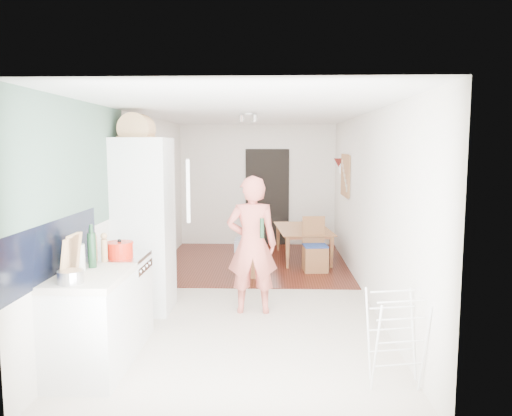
# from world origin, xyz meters

# --- Properties ---
(room_shell) EXTENTS (3.20, 7.00, 2.50)m
(room_shell) POSITION_xyz_m (0.00, 0.00, 1.25)
(room_shell) COLOR white
(room_shell) RESTS_ON ground
(floor) EXTENTS (3.20, 7.00, 0.01)m
(floor) POSITION_xyz_m (0.00, 0.00, 0.00)
(floor) COLOR beige
(floor) RESTS_ON ground
(wood_floor_overlay) EXTENTS (3.20, 3.30, 0.01)m
(wood_floor_overlay) POSITION_xyz_m (0.00, 1.85, 0.01)
(wood_floor_overlay) COLOR #5C2116
(wood_floor_overlay) RESTS_ON room_shell
(sage_wall_panel) EXTENTS (0.02, 3.00, 1.30)m
(sage_wall_panel) POSITION_xyz_m (-1.59, -2.00, 1.85)
(sage_wall_panel) COLOR #537561
(sage_wall_panel) RESTS_ON room_shell
(tile_splashback) EXTENTS (0.02, 1.90, 0.50)m
(tile_splashback) POSITION_xyz_m (-1.59, -2.55, 1.15)
(tile_splashback) COLOR black
(tile_splashback) RESTS_ON room_shell
(doorway_recess) EXTENTS (0.90, 0.04, 2.00)m
(doorway_recess) POSITION_xyz_m (0.20, 3.48, 1.00)
(doorway_recess) COLOR black
(doorway_recess) RESTS_ON room_shell
(base_cabinet) EXTENTS (0.60, 0.90, 0.86)m
(base_cabinet) POSITION_xyz_m (-1.30, -2.55, 0.43)
(base_cabinet) COLOR white
(base_cabinet) RESTS_ON room_shell
(worktop) EXTENTS (0.62, 0.92, 0.06)m
(worktop) POSITION_xyz_m (-1.30, -2.55, 0.89)
(worktop) COLOR beige
(worktop) RESTS_ON room_shell
(range_cooker) EXTENTS (0.60, 0.60, 0.88)m
(range_cooker) POSITION_xyz_m (-1.30, -1.80, 0.44)
(range_cooker) COLOR white
(range_cooker) RESTS_ON room_shell
(cooker_top) EXTENTS (0.60, 0.60, 0.04)m
(cooker_top) POSITION_xyz_m (-1.30, -1.80, 0.90)
(cooker_top) COLOR silver
(cooker_top) RESTS_ON room_shell
(fridge_housing) EXTENTS (0.66, 0.66, 2.15)m
(fridge_housing) POSITION_xyz_m (-1.27, -0.78, 1.07)
(fridge_housing) COLOR white
(fridge_housing) RESTS_ON room_shell
(fridge_door) EXTENTS (0.14, 0.56, 0.70)m
(fridge_door) POSITION_xyz_m (-0.66, -1.08, 1.55)
(fridge_door) COLOR white
(fridge_door) RESTS_ON room_shell
(fridge_interior) EXTENTS (0.02, 0.52, 0.66)m
(fridge_interior) POSITION_xyz_m (-0.96, -0.78, 1.55)
(fridge_interior) COLOR white
(fridge_interior) RESTS_ON room_shell
(pinboard) EXTENTS (0.03, 0.90, 0.70)m
(pinboard) POSITION_xyz_m (1.58, 1.90, 1.55)
(pinboard) COLOR tan
(pinboard) RESTS_ON room_shell
(pinboard_frame) EXTENTS (0.00, 0.94, 0.74)m
(pinboard_frame) POSITION_xyz_m (1.57, 1.90, 1.55)
(pinboard_frame) COLOR brown
(pinboard_frame) RESTS_ON room_shell
(wall_sconce) EXTENTS (0.18, 0.18, 0.16)m
(wall_sconce) POSITION_xyz_m (1.54, 2.55, 1.75)
(wall_sconce) COLOR maroon
(wall_sconce) RESTS_ON room_shell
(person) EXTENTS (0.75, 0.51, 2.00)m
(person) POSITION_xyz_m (0.07, -0.81, 1.00)
(person) COLOR #D76658
(person) RESTS_ON floor
(dining_table) EXTENTS (0.91, 1.46, 0.49)m
(dining_table) POSITION_xyz_m (0.90, 2.18, 0.24)
(dining_table) COLOR brown
(dining_table) RESTS_ON floor
(dining_chair) EXTENTS (0.41, 0.41, 0.90)m
(dining_chair) POSITION_xyz_m (1.02, 1.24, 0.45)
(dining_chair) COLOR brown
(dining_chair) RESTS_ON floor
(stool) EXTENTS (0.35, 0.35, 0.43)m
(stool) POSITION_xyz_m (-0.06, 0.87, 0.22)
(stool) COLOR brown
(stool) RESTS_ON floor
(grey_drape) EXTENTS (0.41, 0.41, 0.18)m
(grey_drape) POSITION_xyz_m (-0.06, 0.82, 0.53)
(grey_drape) COLOR gray
(grey_drape) RESTS_ON stool
(drying_rack) EXTENTS (0.48, 0.45, 0.81)m
(drying_rack) POSITION_xyz_m (1.38, -2.68, 0.40)
(drying_rack) COLOR white
(drying_rack) RESTS_ON floor
(bread_bin) EXTENTS (0.48, 0.46, 0.21)m
(bread_bin) POSITION_xyz_m (-1.33, -0.77, 2.26)
(bread_bin) COLOR tan
(bread_bin) RESTS_ON fridge_housing
(red_casserole) EXTENTS (0.28, 0.28, 0.16)m
(red_casserole) POSITION_xyz_m (-1.23, -1.89, 1.00)
(red_casserole) COLOR red
(red_casserole) RESTS_ON cooker_top
(steel_pan) EXTENTS (0.27, 0.27, 0.11)m
(steel_pan) POSITION_xyz_m (-1.34, -2.85, 0.97)
(steel_pan) COLOR silver
(steel_pan) RESTS_ON worktop
(held_bottle) EXTENTS (0.05, 0.05, 0.24)m
(held_bottle) POSITION_xyz_m (0.20, -0.96, 1.08)
(held_bottle) COLOR #193B21
(held_bottle) RESTS_ON person
(bottle_a) EXTENTS (0.09, 0.09, 0.33)m
(bottle_a) POSITION_xyz_m (-1.36, -2.31, 1.08)
(bottle_a) COLOR #193B21
(bottle_a) RESTS_ON worktop
(bottle_b) EXTENTS (0.06, 0.06, 0.27)m
(bottle_b) POSITION_xyz_m (-1.43, -2.15, 1.06)
(bottle_b) COLOR #193B21
(bottle_b) RESTS_ON worktop
(bottle_c) EXTENTS (0.10, 0.10, 0.24)m
(bottle_c) POSITION_xyz_m (-1.43, -2.43, 1.04)
(bottle_c) COLOR silver
(bottle_c) RESTS_ON worktop
(pepper_mill_front) EXTENTS (0.06, 0.06, 0.21)m
(pepper_mill_front) POSITION_xyz_m (-1.44, -2.02, 1.02)
(pepper_mill_front) COLOR tan
(pepper_mill_front) RESTS_ON worktop
(pepper_mill_back) EXTENTS (0.07, 0.07, 0.22)m
(pepper_mill_back) POSITION_xyz_m (-1.32, -2.07, 1.03)
(pepper_mill_back) COLOR tan
(pepper_mill_back) RESTS_ON worktop
(chopping_boards) EXTENTS (0.07, 0.28, 0.38)m
(chopping_boards) POSITION_xyz_m (-1.41, -2.68, 1.11)
(chopping_boards) COLOR tan
(chopping_boards) RESTS_ON worktop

